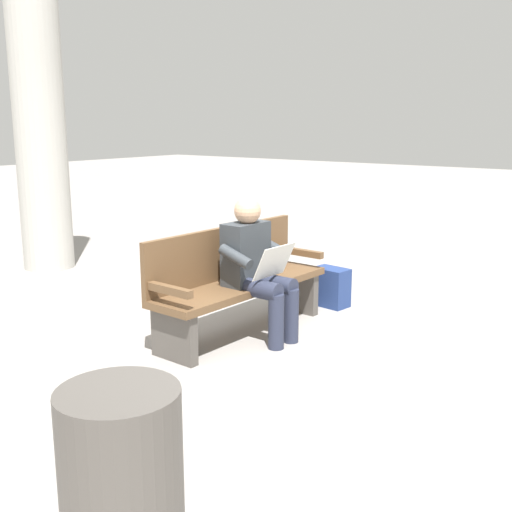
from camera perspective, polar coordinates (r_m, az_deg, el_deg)
The scene contains 6 objects.
ground_plane at distance 5.41m, azimuth -1.23°, elevation -7.04°, with size 40.00×40.00×0.00m, color gray.
bench_near at distance 5.32m, azimuth -1.83°, elevation -2.21°, with size 1.82×0.56×0.90m.
person_seated at distance 5.13m, azimuth 0.02°, elevation -0.82°, with size 0.58×0.58×1.18m.
backpack at distance 6.17m, azimuth 6.90°, elevation -2.85°, with size 0.29×0.36×0.38m.
support_pillar at distance 7.98m, azimuth -19.21°, elevation 11.90°, with size 0.60×0.60×3.65m, color #B2AFA8.
trash_bin at distance 2.67m, azimuth -12.14°, elevation -19.63°, with size 0.49×0.49×0.79m, color #514C47.
Camera 1 is at (4.01, 3.15, 1.80)m, focal length 43.77 mm.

